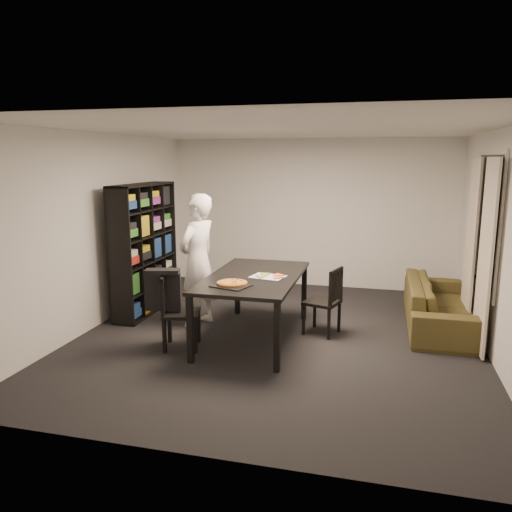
% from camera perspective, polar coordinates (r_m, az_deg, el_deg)
% --- Properties ---
extents(room, '(5.01, 5.51, 2.61)m').
position_cam_1_polar(room, '(6.21, 2.71, 2.21)').
color(room, black).
rests_on(room, ground).
extents(window_pane, '(0.02, 1.40, 1.60)m').
position_cam_1_polar(window_pane, '(6.77, 24.94, 3.64)').
color(window_pane, black).
rests_on(window_pane, room).
extents(window_frame, '(0.03, 1.52, 1.72)m').
position_cam_1_polar(window_frame, '(6.77, 24.90, 3.64)').
color(window_frame, white).
rests_on(window_frame, room).
extents(curtain_left, '(0.03, 0.70, 2.25)m').
position_cam_1_polar(curtain_left, '(6.30, 24.76, -0.06)').
color(curtain_left, beige).
rests_on(curtain_left, room).
extents(curtain_right, '(0.03, 0.70, 2.25)m').
position_cam_1_polar(curtain_right, '(7.31, 23.34, 1.47)').
color(curtain_right, beige).
rests_on(curtain_right, room).
extents(bookshelf, '(0.35, 1.50, 1.90)m').
position_cam_1_polar(bookshelf, '(7.54, -12.62, 0.84)').
color(bookshelf, black).
rests_on(bookshelf, room).
extents(dining_table, '(1.10, 1.98, 0.82)m').
position_cam_1_polar(dining_table, '(6.25, -0.23, -2.87)').
color(dining_table, black).
rests_on(dining_table, room).
extents(chair_left, '(0.51, 0.51, 0.90)m').
position_cam_1_polar(chair_left, '(6.07, -9.36, -5.74)').
color(chair_left, black).
rests_on(chair_left, room).
extents(chair_right, '(0.51, 0.51, 0.88)m').
position_cam_1_polar(chair_right, '(6.51, 8.25, -4.64)').
color(chair_right, black).
rests_on(chair_right, room).
extents(draped_jacket, '(0.43, 0.27, 0.50)m').
position_cam_1_polar(draped_jacket, '(6.03, -10.58, -3.62)').
color(draped_jacket, black).
rests_on(draped_jacket, chair_left).
extents(person, '(0.61, 0.76, 1.80)m').
position_cam_1_polar(person, '(6.80, -6.65, -0.50)').
color(person, white).
rests_on(person, room).
extents(baking_tray, '(0.48, 0.42, 0.01)m').
position_cam_1_polar(baking_tray, '(5.71, -2.89, -3.41)').
color(baking_tray, black).
rests_on(baking_tray, dining_table).
extents(pepperoni_pizza, '(0.35, 0.35, 0.03)m').
position_cam_1_polar(pepperoni_pizza, '(5.75, -2.74, -3.09)').
color(pepperoni_pizza, '#AF6D32').
rests_on(pepperoni_pizza, dining_table).
extents(kitchen_towel, '(0.45, 0.38, 0.01)m').
position_cam_1_polar(kitchen_towel, '(6.14, 1.36, -2.39)').
color(kitchen_towel, white).
rests_on(kitchen_towel, dining_table).
extents(pizza_slices, '(0.46, 0.43, 0.01)m').
position_cam_1_polar(pizza_slices, '(6.15, 1.63, -2.26)').
color(pizza_slices, gold).
rests_on(pizza_slices, dining_table).
extents(sofa, '(0.84, 2.14, 0.62)m').
position_cam_1_polar(sofa, '(7.25, 20.23, -5.17)').
color(sofa, '#3F3719').
rests_on(sofa, room).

